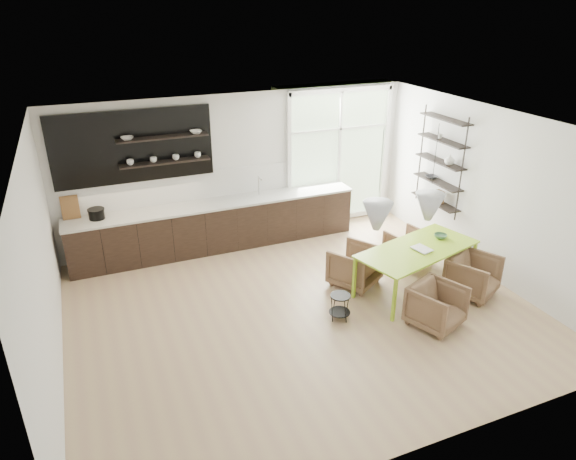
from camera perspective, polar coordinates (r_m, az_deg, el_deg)
The scene contains 11 objects.
room at distance 8.65m, azimuth 2.14°, elevation 3.86°, with size 7.02×6.01×2.91m.
kitchen_run at distance 9.98m, azimuth -8.46°, elevation 1.16°, with size 5.54×0.69×2.75m.
right_shelving at distance 10.07m, azimuth 16.62°, elevation 7.00°, with size 0.26×1.22×1.90m.
dining_table at distance 8.67m, azimuth 14.19°, elevation -2.28°, with size 2.27×1.46×0.76m.
armchair_back_left at distance 8.80m, azimuth 7.41°, elevation -3.97°, with size 0.73×0.75×0.68m, color brown.
armchair_back_right at distance 9.74m, azimuth 13.03°, elevation -1.76°, with size 0.65×0.67×0.61m, color brown.
armchair_front_left at distance 7.99m, azimuth 16.17°, elevation -8.12°, with size 0.70×0.72×0.66m, color brown.
armchair_front_right at distance 8.96m, azimuth 19.85°, elevation -4.80°, with size 0.73×0.75×0.68m, color brown.
wire_stool at distance 7.90m, azimuth 5.80°, elevation -8.13°, with size 0.33×0.33×0.41m.
table_book at distance 8.51m, azimuth 14.12°, elevation -2.28°, with size 0.23×0.31×0.03m, color white.
table_bowl at distance 9.10m, azimuth 16.58°, elevation -0.66°, with size 0.21×0.21×0.07m, color #45724E.
Camera 1 is at (-2.82, -6.25, 4.51)m, focal length 32.00 mm.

